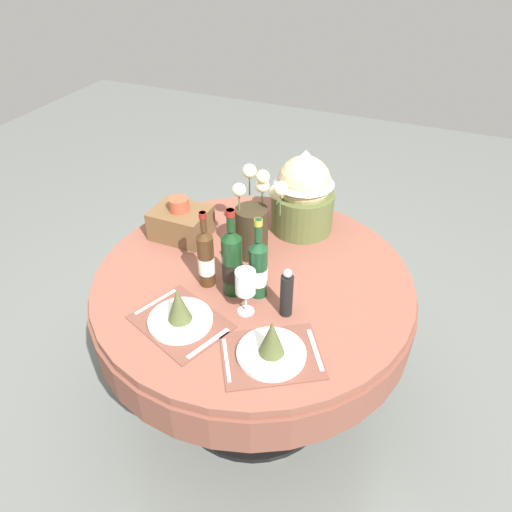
% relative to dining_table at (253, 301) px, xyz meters
% --- Properties ---
extents(ground, '(8.00, 8.00, 0.00)m').
position_rel_dining_table_xyz_m(ground, '(0.00, 0.00, -0.63)').
color(ground, slate).
extents(dining_table, '(1.35, 1.35, 0.77)m').
position_rel_dining_table_xyz_m(dining_table, '(0.00, 0.00, 0.00)').
color(dining_table, brown).
rests_on(dining_table, ground).
extents(place_setting_left, '(0.41, 0.37, 0.16)m').
position_rel_dining_table_xyz_m(place_setting_left, '(-0.14, -0.36, 0.19)').
color(place_setting_left, brown).
rests_on(place_setting_left, dining_table).
extents(place_setting_right, '(0.43, 0.40, 0.16)m').
position_rel_dining_table_xyz_m(place_setting_right, '(0.23, -0.38, 0.19)').
color(place_setting_right, brown).
rests_on(place_setting_right, dining_table).
extents(flower_vase, '(0.24, 0.21, 0.38)m').
position_rel_dining_table_xyz_m(flower_vase, '(-0.06, 0.15, 0.30)').
color(flower_vase, '#332819').
rests_on(flower_vase, dining_table).
extents(wine_bottle_left, '(0.07, 0.07, 0.35)m').
position_rel_dining_table_xyz_m(wine_bottle_left, '(0.06, -0.09, 0.27)').
color(wine_bottle_left, '#194223').
rests_on(wine_bottle_left, dining_table).
extents(wine_bottle_centre, '(0.07, 0.07, 0.34)m').
position_rel_dining_table_xyz_m(wine_bottle_centre, '(-0.15, -0.11, 0.27)').
color(wine_bottle_centre, '#422814').
rests_on(wine_bottle_centre, dining_table).
extents(wine_bottle_right, '(0.08, 0.08, 0.38)m').
position_rel_dining_table_xyz_m(wine_bottle_right, '(-0.03, -0.12, 0.29)').
color(wine_bottle_right, '#143819').
rests_on(wine_bottle_right, dining_table).
extents(wine_glass_right, '(0.08, 0.08, 0.19)m').
position_rel_dining_table_xyz_m(wine_glass_right, '(0.06, -0.21, 0.28)').
color(wine_glass_right, silver).
rests_on(wine_glass_right, dining_table).
extents(pepper_mill, '(0.05, 0.05, 0.21)m').
position_rel_dining_table_xyz_m(pepper_mill, '(0.20, -0.16, 0.24)').
color(pepper_mill, black).
rests_on(pepper_mill, dining_table).
extents(gift_tub_back_centre, '(0.29, 0.29, 0.40)m').
position_rel_dining_table_xyz_m(gift_tub_back_centre, '(0.07, 0.42, 0.35)').
color(gift_tub_back_centre, '#566033').
rests_on(gift_tub_back_centre, dining_table).
extents(woven_basket_side_left, '(0.25, 0.20, 0.20)m').
position_rel_dining_table_xyz_m(woven_basket_side_left, '(-0.42, 0.15, 0.22)').
color(woven_basket_side_left, brown).
rests_on(woven_basket_side_left, dining_table).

